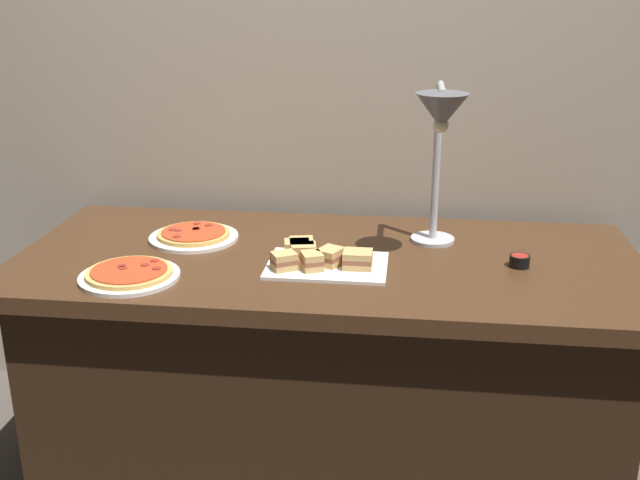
{
  "coord_description": "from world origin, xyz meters",
  "views": [
    {
      "loc": [
        0.24,
        -2.14,
        1.57
      ],
      "look_at": [
        -0.02,
        0.0,
        0.81
      ],
      "focal_mm": 42.3,
      "sensor_mm": 36.0,
      "label": 1
    }
  ],
  "objects_px": {
    "sandwich_platter": "(319,258)",
    "pizza_plate_front": "(194,236)",
    "sauce_cup_near": "(520,260)",
    "pizza_plate_center": "(129,274)",
    "heat_lamp": "(440,128)"
  },
  "relations": [
    {
      "from": "heat_lamp",
      "to": "pizza_plate_center",
      "type": "bearing_deg",
      "value": -162.49
    },
    {
      "from": "pizza_plate_center",
      "to": "sandwich_platter",
      "type": "height_order",
      "value": "sandwich_platter"
    },
    {
      "from": "sandwich_platter",
      "to": "sauce_cup_near",
      "type": "relative_size",
      "value": 5.89
    },
    {
      "from": "pizza_plate_center",
      "to": "heat_lamp",
      "type": "bearing_deg",
      "value": 17.51
    },
    {
      "from": "sandwich_platter",
      "to": "pizza_plate_front",
      "type": "bearing_deg",
      "value": 156.24
    },
    {
      "from": "pizza_plate_center",
      "to": "sauce_cup_near",
      "type": "distance_m",
      "value": 1.13
    },
    {
      "from": "sauce_cup_near",
      "to": "pizza_plate_center",
      "type": "bearing_deg",
      "value": -168.3
    },
    {
      "from": "sandwich_platter",
      "to": "sauce_cup_near",
      "type": "xyz_separation_m",
      "value": [
        0.59,
        0.07,
        -0.01
      ]
    },
    {
      "from": "pizza_plate_front",
      "to": "sandwich_platter",
      "type": "relative_size",
      "value": 0.82
    },
    {
      "from": "heat_lamp",
      "to": "sauce_cup_near",
      "type": "distance_m",
      "value": 0.45
    },
    {
      "from": "heat_lamp",
      "to": "pizza_plate_front",
      "type": "relative_size",
      "value": 1.78
    },
    {
      "from": "heat_lamp",
      "to": "pizza_plate_front",
      "type": "height_order",
      "value": "heat_lamp"
    },
    {
      "from": "sandwich_platter",
      "to": "sauce_cup_near",
      "type": "distance_m",
      "value": 0.59
    },
    {
      "from": "pizza_plate_front",
      "to": "sauce_cup_near",
      "type": "xyz_separation_m",
      "value": [
        1.02,
        -0.12,
        0.01
      ]
    },
    {
      "from": "heat_lamp",
      "to": "sandwich_platter",
      "type": "distance_m",
      "value": 0.51
    }
  ]
}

